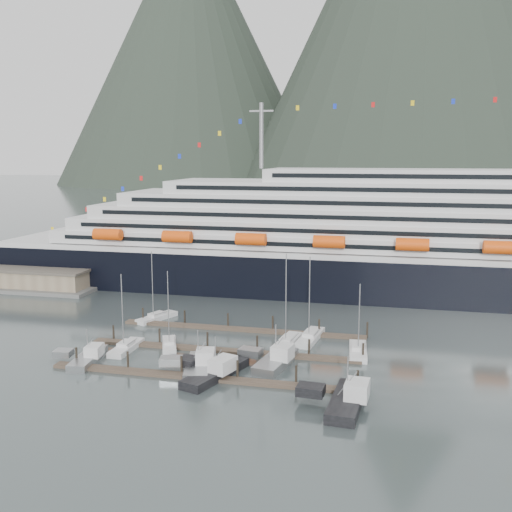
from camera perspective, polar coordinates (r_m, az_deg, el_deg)
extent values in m
plane|color=#434F50|center=(101.09, -0.98, -9.84)|extent=(1600.00, 1600.00, 0.00)
cone|color=#202B20|center=(668.67, 15.65, 21.95)|extent=(400.00, 400.00, 420.00)
cone|color=#202B20|center=(742.34, -6.21, 18.22)|extent=(340.00, 340.00, 340.00)
cube|color=black|center=(150.25, 13.63, -2.04)|extent=(210.00, 28.00, 12.00)
cube|color=silver|center=(149.10, 13.73, 0.41)|extent=(205.80, 27.44, 1.50)
cube|color=silver|center=(148.84, 15.69, 1.32)|extent=(185.00, 26.00, 3.20)
cube|color=black|center=(135.92, 15.89, 0.62)|extent=(175.75, 0.20, 1.00)
cube|color=silver|center=(148.53, 16.52, 2.51)|extent=(180.00, 25.00, 3.20)
cube|color=black|center=(136.08, 16.79, 1.95)|extent=(171.00, 0.20, 1.00)
cube|color=silver|center=(148.31, 17.35, 3.71)|extent=(172.00, 24.00, 3.20)
cube|color=black|center=(136.34, 17.68, 3.27)|extent=(163.40, 0.20, 1.00)
cube|color=silver|center=(148.19, 18.19, 4.90)|extent=(160.00, 23.00, 3.20)
cube|color=black|center=(136.71, 18.57, 4.59)|extent=(152.00, 0.20, 1.00)
cube|color=silver|center=(148.17, 19.02, 6.06)|extent=(140.00, 22.00, 3.00)
cube|color=black|center=(137.18, 19.46, 5.85)|extent=(133.00, 0.20, 1.00)
cube|color=silver|center=(148.25, 19.86, 7.18)|extent=(95.00, 20.00, 3.00)
cube|color=black|center=(138.26, 20.32, 7.07)|extent=(90.25, 0.20, 1.00)
cylinder|color=gray|center=(151.17, 0.52, 11.38)|extent=(1.00, 1.00, 16.00)
cylinder|color=#FF520D|center=(150.33, -13.94, 2.02)|extent=(7.00, 2.80, 2.80)
cylinder|color=#FF520D|center=(142.99, -7.51, 1.84)|extent=(7.00, 2.80, 2.80)
cylinder|color=#FF520D|center=(137.63, -0.49, 1.62)|extent=(7.00, 2.80, 2.80)
cylinder|color=#FF520D|center=(134.48, 6.98, 1.36)|extent=(7.00, 2.80, 2.80)
cylinder|color=#FF520D|center=(133.70, 14.67, 1.06)|extent=(7.00, 2.80, 2.80)
cylinder|color=#FF520D|center=(135.34, 22.30, 0.75)|extent=(7.00, 2.80, 2.80)
cube|color=#595956|center=(168.30, -21.63, -2.50)|extent=(46.00, 20.00, 1.20)
cube|color=gray|center=(167.88, -21.68, -1.76)|extent=(42.00, 16.00, 5.00)
cube|color=#595147|center=(167.40, -21.73, -0.86)|extent=(43.00, 17.00, 0.60)
cube|color=#483B2E|center=(93.38, -5.58, -11.41)|extent=(48.00, 2.00, 0.50)
cylinder|color=black|center=(102.36, -16.72, -9.19)|extent=(0.36, 0.36, 3.20)
cylinder|color=black|center=(98.29, -12.11, -9.78)|extent=(0.36, 0.36, 3.20)
cylinder|color=black|center=(94.91, -7.11, -10.34)|extent=(0.36, 0.36, 3.20)
cylinder|color=black|center=(92.29, -1.77, -10.86)|extent=(0.36, 0.36, 3.20)
cylinder|color=black|center=(90.48, 3.84, -11.31)|extent=(0.36, 0.36, 3.20)
cylinder|color=black|center=(89.55, 9.65, -11.66)|extent=(0.36, 0.36, 3.20)
cube|color=#483B2E|center=(105.01, -3.25, -8.96)|extent=(48.00, 2.00, 0.50)
cylinder|color=black|center=(113.20, -13.41, -7.22)|extent=(0.36, 0.36, 3.20)
cylinder|color=black|center=(109.54, -9.17, -7.65)|extent=(0.36, 0.36, 3.20)
cylinder|color=black|center=(106.51, -4.64, -8.05)|extent=(0.36, 0.36, 3.20)
cylinder|color=black|center=(104.18, 0.12, -8.43)|extent=(0.36, 0.36, 3.20)
cylinder|color=black|center=(102.59, 5.07, -8.76)|extent=(0.36, 0.36, 3.20)
cylinder|color=black|center=(101.77, 10.16, -9.03)|extent=(0.36, 0.36, 3.20)
cube|color=#483B2E|center=(116.94, -1.41, -6.99)|extent=(48.00, 2.00, 0.50)
cylinder|color=black|center=(124.45, -10.71, -5.58)|extent=(0.36, 0.36, 3.20)
cylinder|color=black|center=(121.13, -6.80, -5.90)|extent=(0.36, 0.36, 3.20)
cylinder|color=black|center=(118.41, -2.69, -6.21)|extent=(0.36, 0.36, 3.20)
cylinder|color=black|center=(116.31, 1.60, -6.49)|extent=(0.36, 0.36, 3.20)
cylinder|color=black|center=(114.89, 6.03, -6.75)|extent=(0.36, 0.36, 3.20)
cylinder|color=black|center=(114.16, 10.55, -6.97)|extent=(0.36, 0.36, 3.20)
cube|color=silver|center=(107.94, -12.25, -8.65)|extent=(2.75, 9.42, 1.46)
cube|color=silver|center=(107.65, -12.27, -8.17)|extent=(2.10, 3.30, 0.84)
cylinder|color=gray|center=(105.14, -12.61, -5.12)|extent=(0.17, 0.17, 12.82)
cube|color=silver|center=(108.24, -8.26, -8.47)|extent=(5.58, 9.21, 1.26)
cube|color=silver|center=(108.00, -8.27, -8.08)|extent=(2.86, 3.60, 0.72)
cylinder|color=gray|center=(105.38, -8.35, -4.94)|extent=(0.14, 0.14, 13.12)
cube|color=silver|center=(108.32, 3.00, -8.37)|extent=(3.78, 11.55, 1.44)
cube|color=silver|center=(108.03, 3.00, -7.90)|extent=(2.44, 4.15, 0.82)
cylinder|color=gray|center=(104.91, 2.87, -4.06)|extent=(0.16, 0.16, 15.91)
cube|color=silver|center=(125.95, -9.42, -5.90)|extent=(6.16, 10.11, 1.38)
cube|color=silver|center=(125.71, -9.43, -5.51)|extent=(3.15, 3.95, 0.79)
cylinder|color=gray|center=(123.51, -9.84, -2.68)|extent=(0.16, 0.16, 13.53)
cube|color=silver|center=(111.58, 5.20, -7.85)|extent=(4.07, 11.69, 1.53)
cube|color=silver|center=(111.29, 5.21, -7.36)|extent=(2.61, 4.22, 0.87)
cylinder|color=gray|center=(108.34, 5.11, -3.93)|extent=(0.17, 0.17, 14.79)
cube|color=silver|center=(105.05, 9.69, -9.08)|extent=(3.70, 10.25, 1.56)
cube|color=silver|center=(104.73, 9.70, -8.54)|extent=(2.51, 3.68, 0.89)
cylinder|color=gray|center=(102.20, 9.80, -5.80)|extent=(0.18, 0.18, 11.51)
cube|color=#939699|center=(103.81, -15.70, -9.48)|extent=(4.61, 11.41, 1.70)
cube|color=#939699|center=(105.04, -17.90, -8.78)|extent=(3.22, 2.83, 1.02)
cube|color=silver|center=(102.92, -15.16, -8.68)|extent=(2.84, 3.63, 1.88)
cube|color=black|center=(102.71, -15.18, -8.32)|extent=(2.64, 3.39, 0.43)
cylinder|color=gray|center=(102.87, -15.78, -7.87)|extent=(0.14, 0.14, 4.26)
cube|color=#939699|center=(96.46, -5.51, -10.64)|extent=(6.24, 11.83, 2.05)
cube|color=#939699|center=(96.51, -8.09, -9.87)|extent=(3.97, 3.23, 1.23)
cube|color=silver|center=(95.69, -4.84, -9.53)|extent=(3.58, 3.96, 2.25)
cube|color=black|center=(95.42, -4.85, -9.06)|extent=(3.33, 3.69, 0.51)
cylinder|color=gray|center=(95.23, -5.54, -8.53)|extent=(0.16, 0.16, 5.12)
cube|color=black|center=(93.70, -3.88, -11.24)|extent=(7.62, 14.33, 1.99)
cube|color=black|center=(96.22, -6.51, -9.93)|extent=(4.14, 3.94, 1.19)
cube|color=silver|center=(92.28, -3.17, -10.29)|extent=(3.91, 4.82, 2.18)
cube|color=black|center=(92.01, -3.18, -9.83)|extent=(3.64, 4.49, 0.50)
cylinder|color=gray|center=(92.47, -3.90, -9.15)|extent=(0.16, 0.16, 4.96)
cube|color=black|center=(84.38, 8.64, -13.77)|extent=(4.77, 13.40, 2.20)
cube|color=black|center=(84.61, 5.23, -12.60)|extent=(3.91, 3.13, 1.32)
cube|color=silver|center=(83.38, 9.60, -12.47)|extent=(3.32, 4.14, 2.42)
cube|color=black|center=(83.06, 9.61, -11.91)|extent=(3.08, 3.86, 0.55)
cylinder|color=gray|center=(82.86, 8.71, -11.20)|extent=(0.18, 0.18, 5.49)
cube|color=#939699|center=(98.28, 1.88, -10.21)|extent=(5.66, 12.15, 2.12)
cube|color=#939699|center=(99.41, -0.54, -9.15)|extent=(3.98, 3.12, 1.27)
cube|color=silver|center=(97.21, 2.54, -9.14)|extent=(3.50, 3.94, 2.34)
cube|color=black|center=(96.94, 2.54, -8.66)|extent=(3.25, 3.67, 0.53)
cylinder|color=gray|center=(97.03, 1.89, -8.05)|extent=(0.17, 0.17, 5.31)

